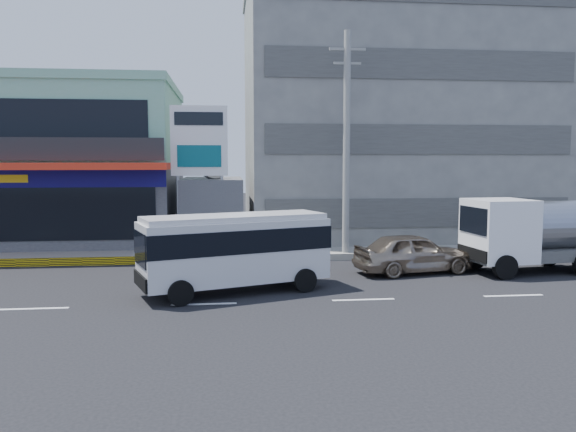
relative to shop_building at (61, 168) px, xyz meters
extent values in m
plane|color=black|center=(8.00, -13.95, -4.00)|extent=(120.00, 120.00, 0.00)
cube|color=gray|center=(13.00, -4.45, -3.85)|extent=(70.00, 5.00, 0.30)
cube|color=#424247|center=(0.00, 0.05, -2.00)|extent=(12.00, 10.00, 4.00)
cube|color=#85BDA6|center=(0.00, 0.05, 2.00)|extent=(12.00, 10.00, 4.00)
cube|color=red|center=(0.00, -5.75, 0.15)|extent=(12.40, 1.80, 0.30)
cube|color=#130E62|center=(0.00, -5.00, -0.40)|extent=(12.00, 0.12, 0.80)
cube|color=black|center=(0.00, -4.97, -1.90)|extent=(11.00, 0.06, 2.60)
cube|color=gray|center=(18.00, 1.05, 3.00)|extent=(16.00, 12.00, 14.00)
cube|color=#424247|center=(8.00, -1.95, -2.25)|extent=(3.00, 6.00, 3.50)
cylinder|color=slate|center=(8.00, -2.95, -0.42)|extent=(1.50, 1.50, 0.15)
cylinder|color=gray|center=(6.50, -4.75, -0.75)|extent=(0.16, 0.16, 6.50)
cylinder|color=gray|center=(8.50, -4.75, -0.75)|extent=(0.16, 0.16, 6.50)
cube|color=white|center=(7.50, -4.75, 1.30)|extent=(2.60, 0.18, 3.20)
cylinder|color=#999993|center=(14.00, -6.55, 1.00)|extent=(0.30, 0.30, 10.00)
cube|color=#999993|center=(14.00, -6.55, 5.20)|extent=(1.60, 0.12, 0.12)
cube|color=#999993|center=(14.00, -6.55, 4.60)|extent=(1.20, 0.10, 0.10)
cube|color=silver|center=(8.99, -12.45, -2.58)|extent=(6.48, 3.87, 2.03)
cube|color=black|center=(8.99, -12.45, -2.19)|extent=(6.53, 3.93, 0.75)
cube|color=silver|center=(8.99, -12.45, -1.48)|extent=(6.25, 3.65, 0.18)
cylinder|color=black|center=(7.31, -14.06, -3.60)|extent=(0.83, 0.50, 0.79)
cylinder|color=black|center=(6.67, -12.23, -3.60)|extent=(0.83, 0.50, 0.79)
cylinder|color=black|center=(11.31, -12.66, -3.60)|extent=(0.83, 0.50, 0.79)
cylinder|color=black|center=(10.67, -10.83, -3.60)|extent=(0.83, 0.50, 0.79)
imported|color=gray|center=(15.98, -9.91, -3.20)|extent=(4.91, 2.65, 1.59)
cube|color=white|center=(19.23, -10.40, -2.29)|extent=(2.42, 2.42, 2.39)
cube|color=#595956|center=(21.79, -10.14, -3.26)|extent=(7.53, 2.75, 0.46)
cylinder|color=black|center=(18.97, -11.49, -3.54)|extent=(0.94, 0.37, 0.92)
cylinder|color=black|center=(18.75, -9.38, -3.54)|extent=(0.94, 0.37, 0.92)
cylinder|color=black|center=(22.14, -9.04, -3.54)|extent=(0.94, 0.37, 0.92)
camera|label=1|loc=(8.74, -30.98, 0.38)|focal=35.00mm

